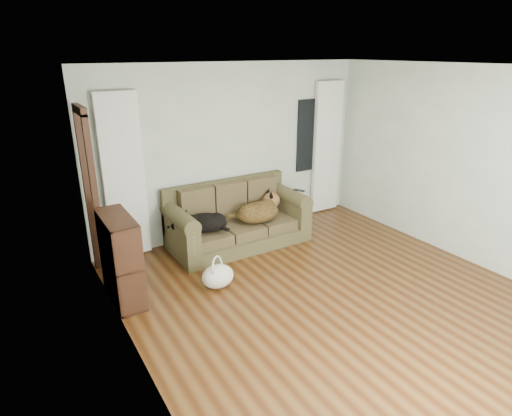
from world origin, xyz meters
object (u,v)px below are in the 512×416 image
tote_bag (218,275)px  dog_black_lab (203,222)px  sofa (238,216)px  dog_shepherd (259,211)px  bookshelf (121,260)px

tote_bag → dog_black_lab: bearing=75.1°
sofa → dog_black_lab: bearing=-176.6°
dog_shepherd → tote_bag: size_ratio=1.78×
dog_black_lab → dog_shepherd: dog_shepherd is taller
tote_bag → dog_shepherd: bearing=37.8°
dog_black_lab → bookshelf: size_ratio=0.58×
sofa → dog_black_lab: (-0.58, -0.03, 0.03)m
sofa → bookshelf: bookshelf is taller
sofa → dog_shepherd: size_ratio=2.82×
dog_black_lab → bookshelf: bookshelf is taller
dog_shepherd → sofa: bearing=-20.8°
dog_shepherd → tote_bag: (-1.14, -0.88, -0.33)m
dog_black_lab → bookshelf: 1.43m
dog_shepherd → bookshelf: 2.25m
bookshelf → sofa: bearing=20.9°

